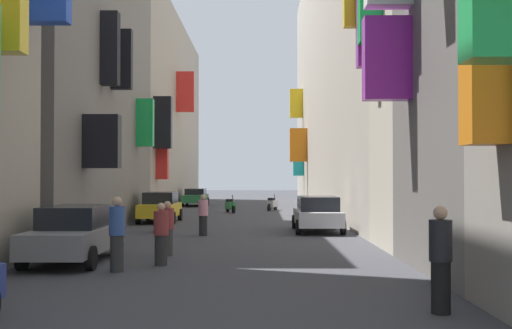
# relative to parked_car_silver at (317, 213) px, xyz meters

# --- Properties ---
(ground_plane) EXTENTS (140.00, 140.00, 0.00)m
(ground_plane) POSITION_rel_parked_car_silver_xyz_m (-3.56, 7.10, -0.76)
(ground_plane) COLOR #38383D
(building_left_mid_c) EXTENTS (7.26, 16.41, 16.83)m
(building_left_mid_c) POSITION_rel_parked_car_silver_xyz_m (-11.55, 1.28, 7.64)
(building_left_mid_c) COLOR slate
(building_left_mid_c) RESTS_ON ground
(building_left_far) EXTENTS (7.32, 27.62, 14.51)m
(building_left_far) POSITION_rel_parked_car_silver_xyz_m (-11.55, 23.28, 6.49)
(building_left_far) COLOR #9E9384
(building_left_far) RESTS_ON ground
(building_right_far) EXTENTS (7.39, 41.01, 18.85)m
(building_right_far) POSITION_rel_parked_car_silver_xyz_m (4.44, 16.61, 8.66)
(building_right_far) COLOR #B2A899
(building_right_far) RESTS_ON ground
(parked_car_silver) EXTENTS (1.93, 4.18, 1.46)m
(parked_car_silver) POSITION_rel_parked_car_silver_xyz_m (0.00, 0.00, 0.00)
(parked_car_silver) COLOR #B7B7BC
(parked_car_silver) RESTS_ON ground
(parked_car_green) EXTENTS (1.83, 4.50, 1.33)m
(parked_car_green) POSITION_rel_parked_car_silver_xyz_m (-7.34, 22.45, -0.05)
(parked_car_green) COLOR #236638
(parked_car_green) RESTS_ON ground
(parked_car_grey) EXTENTS (1.85, 4.39, 1.48)m
(parked_car_grey) POSITION_rel_parked_car_silver_xyz_m (-7.28, -9.01, 0.01)
(parked_car_grey) COLOR slate
(parked_car_grey) RESTS_ON ground
(parked_car_yellow) EXTENTS (1.85, 3.92, 1.50)m
(parked_car_yellow) POSITION_rel_parked_car_silver_xyz_m (-7.32, 5.33, 0.02)
(parked_car_yellow) COLOR gold
(parked_car_yellow) RESTS_ON ground
(scooter_silver) EXTENTS (0.77, 1.68, 1.13)m
(scooter_silver) POSITION_rel_parked_car_silver_xyz_m (-1.54, 15.81, -0.30)
(scooter_silver) COLOR #ADADB2
(scooter_silver) RESTS_ON ground
(scooter_white) EXTENTS (0.68, 1.91, 1.13)m
(scooter_white) POSITION_rel_parked_car_silver_xyz_m (-6.28, -0.11, -0.30)
(scooter_white) COLOR silver
(scooter_white) RESTS_ON ground
(scooter_green) EXTENTS (0.76, 1.73, 1.13)m
(scooter_green) POSITION_rel_parked_car_silver_xyz_m (-4.21, 13.31, -0.30)
(scooter_green) COLOR #287F3D
(scooter_green) RESTS_ON ground
(pedestrian_crossing) EXTENTS (0.46, 0.46, 1.79)m
(pedestrian_crossing) POSITION_rel_parked_car_silver_xyz_m (0.63, -15.18, 0.13)
(pedestrian_crossing) COLOR black
(pedestrian_crossing) RESTS_ON ground
(pedestrian_near_left) EXTENTS (0.49, 0.49, 1.60)m
(pedestrian_near_left) POSITION_rel_parked_car_silver_xyz_m (-4.90, -9.64, 0.03)
(pedestrian_near_left) COLOR #2A2A2A
(pedestrian_near_left) RESTS_ON ground
(pedestrian_near_right) EXTENTS (0.52, 0.52, 1.59)m
(pedestrian_near_right) POSITION_rel_parked_car_silver_xyz_m (-4.54, -1.71, 0.02)
(pedestrian_near_right) COLOR #242424
(pedestrian_near_right) RESTS_ON ground
(pedestrian_mid_street) EXTENTS (0.53, 0.53, 1.80)m
(pedestrian_mid_street) POSITION_rel_parked_car_silver_xyz_m (-5.78, -10.70, 0.14)
(pedestrian_mid_street) COLOR #2C2C2C
(pedestrian_mid_street) RESTS_ON ground
(pedestrian_far_away) EXTENTS (0.49, 0.49, 1.57)m
(pedestrian_far_away) POSITION_rel_parked_car_silver_xyz_m (-5.03, -7.67, 0.01)
(pedestrian_far_away) COLOR #393939
(pedestrian_far_away) RESTS_ON ground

